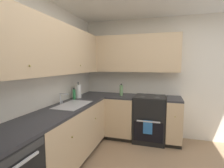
% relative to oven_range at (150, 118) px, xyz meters
% --- Properties ---
extents(wall_back, '(4.01, 0.05, 2.54)m').
position_rel_oven_range_xyz_m(wall_back, '(-1.67, 1.50, 0.80)').
color(wall_back, silver).
rests_on(wall_back, ground_plane).
extents(wall_right, '(0.05, 3.50, 2.54)m').
position_rel_oven_range_xyz_m(wall_right, '(0.31, -0.23, 0.80)').
color(wall_right, silver).
rests_on(wall_right, ground_plane).
extents(lower_cabinets_back, '(1.80, 0.62, 0.88)m').
position_rel_oven_range_xyz_m(lower_cabinets_back, '(-1.22, 1.18, -0.02)').
color(lower_cabinets_back, tan).
rests_on(lower_cabinets_back, ground_plane).
extents(countertop_back, '(3.01, 0.60, 0.03)m').
position_rel_oven_range_xyz_m(countertop_back, '(-1.22, 1.18, 0.43)').
color(countertop_back, '#2D2D33').
rests_on(countertop_back, lower_cabinets_back).
extents(lower_cabinets_right, '(0.62, 1.49, 0.88)m').
position_rel_oven_range_xyz_m(lower_cabinets_right, '(-0.02, 0.23, -0.02)').
color(lower_cabinets_right, tan).
rests_on(lower_cabinets_right, ground_plane).
extents(countertop_right, '(0.60, 1.49, 0.03)m').
position_rel_oven_range_xyz_m(countertop_right, '(-0.02, 0.23, 0.43)').
color(countertop_right, '#2D2D33').
rests_on(countertop_right, lower_cabinets_right).
extents(oven_range, '(0.68, 0.62, 1.06)m').
position_rel_oven_range_xyz_m(oven_range, '(0.00, 0.00, 0.00)').
color(oven_range, black).
rests_on(oven_range, ground_plane).
extents(upper_cabinets_back, '(2.69, 0.34, 0.76)m').
position_rel_oven_range_xyz_m(upper_cabinets_back, '(-1.38, 1.32, 1.33)').
color(upper_cabinets_back, tan).
extents(upper_cabinets_right, '(0.32, 2.04, 0.76)m').
position_rel_oven_range_xyz_m(upper_cabinets_right, '(0.12, 0.46, 1.33)').
color(upper_cabinets_right, tan).
extents(sink, '(0.68, 0.40, 0.10)m').
position_rel_oven_range_xyz_m(sink, '(-1.09, 1.15, 0.41)').
color(sink, '#B7B7BC').
rests_on(sink, countertop_back).
extents(faucet, '(0.07, 0.16, 0.18)m').
position_rel_oven_range_xyz_m(faucet, '(-1.08, 1.35, 0.56)').
color(faucet, silver).
rests_on(faucet, countertop_back).
extents(soap_bottle, '(0.06, 0.06, 0.22)m').
position_rel_oven_range_xyz_m(soap_bottle, '(-0.67, 1.36, 0.55)').
color(soap_bottle, '#338C4C').
rests_on(soap_bottle, countertop_back).
extents(paper_towel_roll, '(0.11, 0.11, 0.32)m').
position_rel_oven_range_xyz_m(paper_towel_roll, '(-0.53, 1.34, 0.58)').
color(paper_towel_roll, white).
rests_on(paper_towel_roll, countertop_back).
extents(oil_bottle, '(0.07, 0.07, 0.24)m').
position_rel_oven_range_xyz_m(oil_bottle, '(-0.02, 0.60, 0.56)').
color(oil_bottle, '#729E66').
rests_on(oil_bottle, countertop_right).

